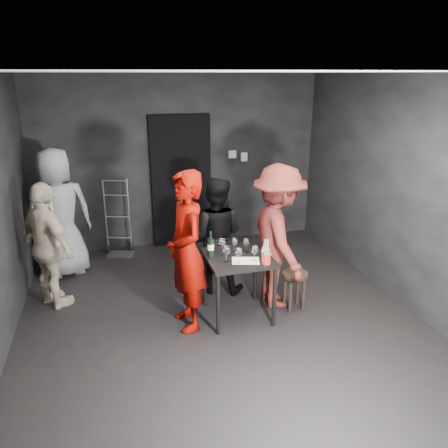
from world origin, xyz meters
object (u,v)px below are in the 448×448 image
object	(u,v)px
bystander_cream	(48,245)
breadstick_cup	(266,252)
bystander_grey	(58,201)
woman_black	(216,236)
man_maroon	(278,227)
stool	(295,281)
server_red	(186,238)
tasting_table	(238,264)
wine_bottle	(211,247)
hand_truck	(120,240)

from	to	relation	value
bystander_cream	breadstick_cup	world-z (taller)	bystander_cream
bystander_cream	bystander_grey	xyz separation A→B (m)	(0.06, 0.90, 0.28)
woman_black	man_maroon	bearing A→B (deg)	162.26
stool	man_maroon	world-z (taller)	man_maroon
server_red	bystander_grey	xyz separation A→B (m)	(-1.43, 1.76, 0.02)
tasting_table	man_maroon	bearing A→B (deg)	17.09
server_red	wine_bottle	xyz separation A→B (m)	(0.29, 0.12, -0.18)
man_maroon	bystander_cream	bearing A→B (deg)	76.15
wine_bottle	breadstick_cup	xyz separation A→B (m)	(0.53, -0.34, 0.02)
wine_bottle	breadstick_cup	bearing A→B (deg)	-33.08
man_maroon	bystander_grey	size ratio (longest dim) A/B	0.94
tasting_table	breadstick_cup	size ratio (longest dim) A/B	2.50
stool	breadstick_cup	xyz separation A→B (m)	(-0.47, -0.24, 0.52)
bystander_cream	stool	bearing A→B (deg)	-144.48
man_maroon	bystander_cream	distance (m)	2.70
stool	woman_black	distance (m)	1.14
bystander_cream	breadstick_cup	xyz separation A→B (m)	(2.31, -1.08, 0.10)
server_red	bystander_grey	world-z (taller)	bystander_grey
stool	tasting_table	bearing A→B (deg)	178.01
server_red	man_maroon	xyz separation A→B (m)	(1.13, 0.21, -0.05)
hand_truck	wine_bottle	world-z (taller)	hand_truck
hand_truck	man_maroon	bearing A→B (deg)	-32.96
man_maroon	bystander_cream	xyz separation A→B (m)	(-2.62, 0.65, -0.21)
hand_truck	breadstick_cup	world-z (taller)	hand_truck
server_red	woman_black	bearing A→B (deg)	139.68
woman_black	hand_truck	bearing A→B (deg)	-29.70
bystander_cream	wine_bottle	xyz separation A→B (m)	(1.78, -0.74, 0.08)
stool	breadstick_cup	world-z (taller)	breadstick_cup
hand_truck	man_maroon	distance (m)	2.88
tasting_table	stool	size ratio (longest dim) A/B	1.60
man_maroon	bystander_cream	size ratio (longest dim) A/B	1.26
hand_truck	server_red	bearing A→B (deg)	-57.34
man_maroon	server_red	bearing A→B (deg)	100.66
hand_truck	bystander_grey	xyz separation A→B (m)	(-0.77, -0.57, 0.85)
woman_black	bystander_cream	bearing A→B (deg)	20.71
bystander_cream	woman_black	bearing A→B (deg)	-130.61
woman_black	wine_bottle	world-z (taller)	woman_black
bystander_cream	bystander_grey	size ratio (longest dim) A/B	0.74
hand_truck	server_red	world-z (taller)	server_red
tasting_table	breadstick_cup	world-z (taller)	breadstick_cup
man_maroon	wine_bottle	xyz separation A→B (m)	(-0.84, -0.09, -0.13)
woman_black	stool	bearing A→B (deg)	160.37
bystander_cream	breadstick_cup	bearing A→B (deg)	-152.78
tasting_table	man_maroon	distance (m)	0.66
man_maroon	wine_bottle	bearing A→B (deg)	96.15
bystander_cream	bystander_grey	bearing A→B (deg)	-41.49
stool	server_red	size ratio (longest dim) A/B	0.23
bystander_cream	wine_bottle	bearing A→B (deg)	-150.19
tasting_table	woman_black	size ratio (longest dim) A/B	0.50
stool	bystander_grey	distance (m)	3.30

